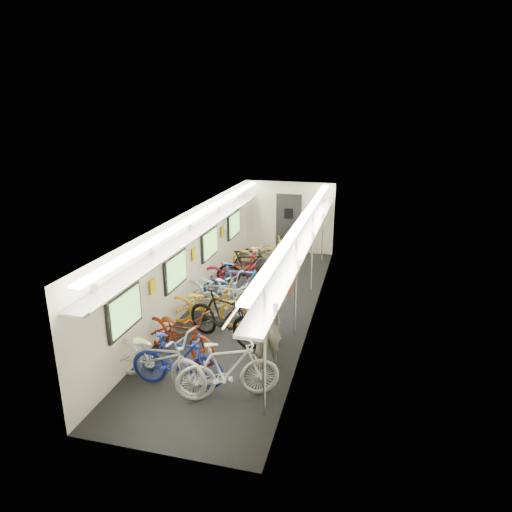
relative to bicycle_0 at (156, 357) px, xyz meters
The scene contains 18 objects.
train_car_shell 4.31m from the bicycle_0, 84.29° to the left, with size 10.00×10.00×10.00m.
bicycle_0 is the anchor object (origin of this frame).
bicycle_1 0.38m from the bicycle_0, ahead, with size 0.48×1.68×1.01m, color navy.
bicycle_2 1.04m from the bicycle_0, 91.26° to the left, with size 0.67×1.93×1.01m, color maroon.
bicycle_3 1.93m from the bicycle_0, 70.38° to the left, with size 0.53×1.88×1.13m, color black.
bicycle_4 2.45m from the bicycle_0, 89.62° to the left, with size 0.67×1.93×1.02m, color orange.
bicycle_5 2.79m from the bicycle_0, 80.04° to the left, with size 0.47×1.67×1.00m, color silver.
bicycle_6 3.15m from the bicycle_0, 90.03° to the left, with size 0.72×2.06×1.08m, color #ABAAAF.
bicycle_7 3.56m from the bicycle_0, 81.78° to the left, with size 0.55×1.94×1.17m, color #184F95.
bicycle_8 4.81m from the bicycle_0, 90.41° to the left, with size 0.66×1.90×1.00m, color maroon.
bicycle_9 5.04m from the bicycle_0, 87.07° to the left, with size 0.48×1.70×1.02m, color black.
bicycle_10 6.46m from the bicycle_0, 86.81° to the left, with size 0.65×1.87×0.98m, color yellow.
bicycle_11 1.33m from the bicycle_0, ahead, with size 0.50×1.76×1.06m, color silver.
bicycle_12 6.21m from the bicycle_0, 86.11° to the left, with size 0.61×1.75×0.92m, color slate.
bicycle_14 6.96m from the bicycle_0, 85.62° to the left, with size 0.59×1.69×0.89m, color slate.
passenger_near 2.07m from the bicycle_0, 33.39° to the left, with size 0.60×0.39×1.65m, color gray.
passenger_mid 2.68m from the bicycle_0, 58.99° to the left, with size 0.86×0.67×1.77m, color black.
backpack 2.94m from the bicycle_0, 49.62° to the left, with size 0.26×0.14×0.38m, color #A72210.
Camera 1 is at (2.65, -9.79, 4.67)m, focal length 32.00 mm.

